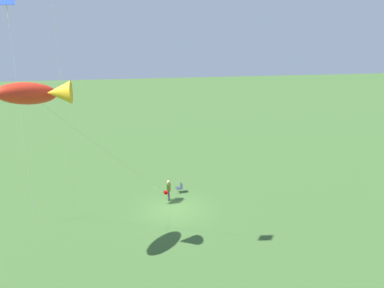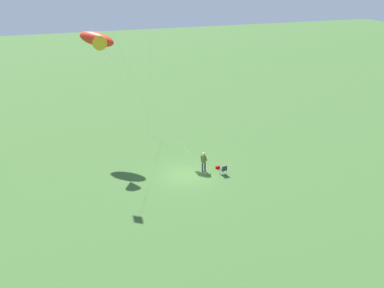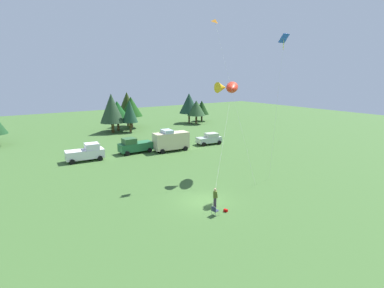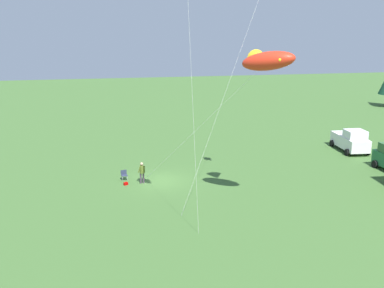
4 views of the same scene
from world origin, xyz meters
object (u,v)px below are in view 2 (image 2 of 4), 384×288
object	(u,v)px
folding_chair	(224,169)
backpack_on_grass	(218,167)
person_kite_flyer	(204,160)
kite_large_fish	(97,40)

from	to	relation	value
folding_chair	backpack_on_grass	size ratio (longest dim) A/B	2.56
person_kite_flyer	folding_chair	size ratio (longest dim) A/B	2.12
person_kite_flyer	folding_chair	bearing A→B (deg)	-125.20
backpack_on_grass	kite_large_fish	bearing A→B (deg)	48.66
person_kite_flyer	kite_large_fish	size ratio (longest dim) A/B	0.16
person_kite_flyer	folding_chair	distance (m)	1.84
kite_large_fish	person_kite_flyer	bearing A→B (deg)	-136.68
folding_chair	backpack_on_grass	xyz separation A→B (m)	(1.24, 0.04, -0.38)
person_kite_flyer	kite_large_fish	distance (m)	13.83
backpack_on_grass	kite_large_fish	size ratio (longest dim) A/B	0.03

